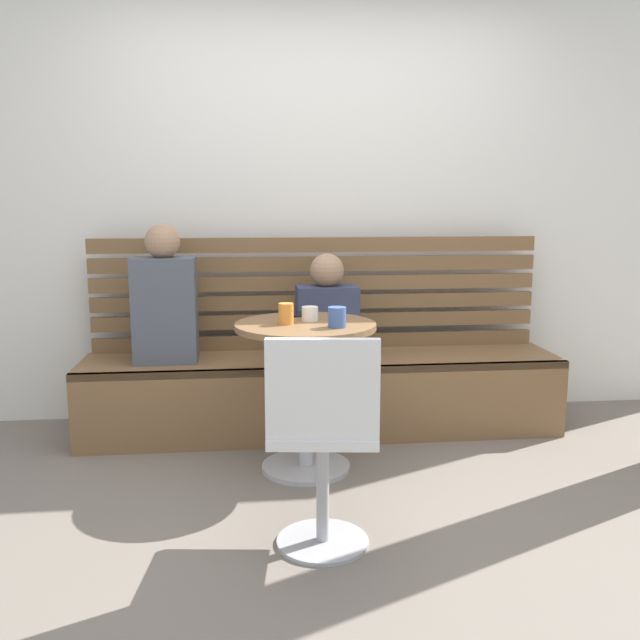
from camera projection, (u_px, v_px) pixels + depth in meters
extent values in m
plane|color=#70665B|center=(355.00, 528.00, 2.77)|extent=(8.00, 8.00, 0.00)
cube|color=silver|center=(314.00, 179.00, 4.13)|extent=(5.20, 0.10, 2.90)
cube|color=brown|center=(322.00, 394.00, 3.91)|extent=(2.70, 0.52, 0.44)
cube|color=brown|center=(327.00, 371.00, 3.64)|extent=(2.70, 0.04, 0.04)
cube|color=brown|center=(318.00, 341.00, 4.10)|extent=(2.65, 0.04, 0.09)
cube|color=brown|center=(318.00, 320.00, 4.08)|extent=(2.65, 0.04, 0.09)
cube|color=brown|center=(318.00, 302.00, 4.06)|extent=(2.65, 0.04, 0.09)
cube|color=brown|center=(318.00, 283.00, 4.04)|extent=(2.65, 0.04, 0.09)
cube|color=brown|center=(318.00, 264.00, 4.02)|extent=(2.65, 0.04, 0.09)
cube|color=brown|center=(318.00, 245.00, 4.00)|extent=(2.65, 0.04, 0.09)
cylinder|color=#ADADB2|center=(306.00, 467.00, 3.38)|extent=(0.44, 0.44, 0.02)
cylinder|color=#ADADB2|center=(306.00, 398.00, 3.32)|extent=(0.07, 0.07, 0.69)
cylinder|color=brown|center=(305.00, 326.00, 3.26)|extent=(0.68, 0.68, 0.03)
cylinder|color=#ADADB2|center=(323.00, 541.00, 2.65)|extent=(0.36, 0.36, 0.02)
cylinder|color=#ADADB2|center=(323.00, 489.00, 2.61)|extent=(0.05, 0.05, 0.45)
cube|color=silver|center=(323.00, 428.00, 2.57)|extent=(0.44, 0.44, 0.04)
cube|color=silver|center=(322.00, 389.00, 2.37)|extent=(0.40, 0.09, 0.36)
cube|color=#4C515B|center=(165.00, 310.00, 3.72)|extent=(0.34, 0.22, 0.58)
sphere|color=#A37A5B|center=(162.00, 241.00, 3.65)|extent=(0.19, 0.19, 0.19)
cube|color=#333851|center=(327.00, 322.00, 3.81)|extent=(0.34, 0.22, 0.41)
sphere|color=#A37A5B|center=(327.00, 270.00, 3.76)|extent=(0.19, 0.19, 0.19)
cylinder|color=orange|center=(286.00, 314.00, 3.22)|extent=(0.07, 0.07, 0.10)
cylinder|color=silver|center=(338.00, 313.00, 3.37)|extent=(0.06, 0.06, 0.05)
cylinder|color=#3D5B9E|center=(337.00, 317.00, 3.14)|extent=(0.08, 0.08, 0.09)
cylinder|color=white|center=(310.00, 314.00, 3.31)|extent=(0.08, 0.08, 0.07)
cube|color=black|center=(299.00, 314.00, 3.48)|extent=(0.08, 0.14, 0.01)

